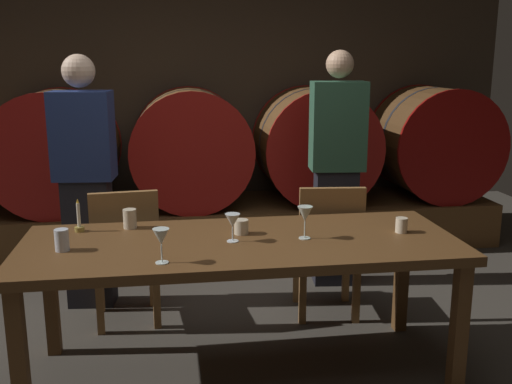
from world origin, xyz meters
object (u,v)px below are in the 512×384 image
(chair_left, at_px, (126,250))
(cup_far_right, at_px, (401,225))
(wine_barrel_left, at_px, (56,151))
(candle_center, at_px, (79,223))
(wine_barrel_center, at_px, (191,148))
(wine_glass_left, at_px, (161,238))
(cup_center_left, at_px, (130,219))
(guest_right, at_px, (337,168))
(wine_barrel_far_right, at_px, (434,143))
(chair_right, at_px, (328,244))
(dining_table, at_px, (241,253))
(cup_center_right, at_px, (241,227))
(wine_glass_right, at_px, (305,215))
(wine_barrel_right, at_px, (315,145))
(cup_far_left, at_px, (62,240))
(guest_left, at_px, (86,181))
(wine_glass_center, at_px, (233,221))

(chair_left, distance_m, cup_far_right, 1.66)
(wine_barrel_left, bearing_deg, candle_center, -76.91)
(chair_left, relative_size, candle_center, 4.89)
(candle_center, distance_m, cup_far_right, 1.71)
(wine_barrel_center, distance_m, wine_glass_left, 2.50)
(wine_barrel_center, bearing_deg, cup_center_left, -101.97)
(guest_right, distance_m, cup_center_left, 1.67)
(wine_barrel_far_right, relative_size, candle_center, 5.62)
(wine_barrel_center, bearing_deg, chair_right, -63.53)
(wine_barrel_far_right, bearing_deg, wine_barrel_left, 180.00)
(dining_table, relative_size, cup_center_right, 28.61)
(wine_barrel_left, xyz_separation_m, wine_glass_right, (1.61, -2.23, -0.02))
(cup_center_right, xyz_separation_m, cup_far_right, (0.84, -0.10, 0.00))
(wine_barrel_right, relative_size, cup_far_left, 9.47)
(wine_barrel_far_right, xyz_separation_m, guest_left, (-2.95, -1.16, -0.03))
(chair_right, bearing_deg, guest_right, -103.98)
(cup_far_left, xyz_separation_m, cup_far_right, (1.72, 0.05, -0.01))
(chair_left, bearing_deg, guest_right, -166.56)
(wine_glass_right, bearing_deg, candle_center, 165.62)
(cup_far_left, bearing_deg, chair_right, 23.50)
(wine_barrel_left, xyz_separation_m, chair_right, (1.91, -1.60, -0.39))
(wine_barrel_far_right, xyz_separation_m, wine_glass_left, (-2.44, -2.49, -0.02))
(wine_barrel_far_right, height_order, chair_left, wine_barrel_far_right)
(wine_barrel_far_right, distance_m, dining_table, 3.02)
(guest_left, xyz_separation_m, candle_center, (0.06, -0.77, -0.07))
(dining_table, distance_m, guest_right, 1.47)
(chair_right, bearing_deg, cup_center_right, 45.24)
(wine_barrel_far_right, relative_size, wine_glass_center, 7.02)
(candle_center, bearing_deg, wine_glass_right, -14.38)
(wine_barrel_right, bearing_deg, wine_barrel_far_right, 0.00)
(wine_barrel_center, xyz_separation_m, wine_barrel_far_right, (2.22, 0.00, 0.00))
(wine_barrel_center, relative_size, chair_right, 1.15)
(cup_far_left, bearing_deg, cup_center_right, 9.39)
(candle_center, bearing_deg, chair_right, 12.89)
(wine_barrel_center, height_order, cup_center_right, wine_barrel_center)
(cup_far_left, distance_m, cup_center_right, 0.89)
(wine_barrel_far_right, relative_size, cup_far_right, 12.73)
(wine_glass_right, relative_size, cup_center_right, 2.19)
(wine_barrel_left, distance_m, chair_right, 2.52)
(wine_barrel_right, height_order, candle_center, wine_barrel_right)
(guest_left, height_order, cup_center_left, guest_left)
(chair_left, distance_m, chair_right, 1.26)
(wine_barrel_left, distance_m, guest_left, 1.22)
(cup_center_right, bearing_deg, cup_far_left, -170.61)
(wine_barrel_left, bearing_deg, cup_far_right, -45.80)
(cup_far_left, bearing_deg, cup_far_right, 1.66)
(cup_center_right, bearing_deg, wine_barrel_center, 94.87)
(chair_left, bearing_deg, dining_table, 127.19)
(cup_center_left, distance_m, cup_center_right, 0.62)
(chair_left, relative_size, chair_right, 1.00)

